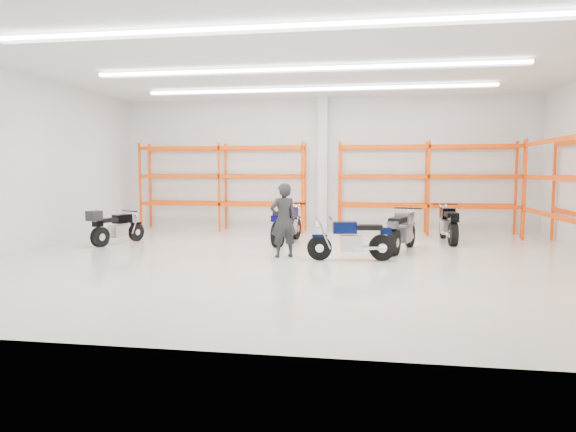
% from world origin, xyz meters
% --- Properties ---
extents(ground, '(14.00, 14.00, 0.00)m').
position_xyz_m(ground, '(0.00, 0.00, 0.00)').
color(ground, beige).
rests_on(ground, ground).
extents(room_shell, '(14.02, 12.02, 4.51)m').
position_xyz_m(room_shell, '(0.00, 0.03, 3.28)').
color(room_shell, white).
rests_on(room_shell, ground).
extents(motorcycle_main, '(2.02, 0.67, 0.99)m').
position_xyz_m(motorcycle_main, '(1.25, 0.28, 0.47)').
color(motorcycle_main, black).
rests_on(motorcycle_main, ground).
extents(motorcycle_back_a, '(0.92, 1.88, 0.99)m').
position_xyz_m(motorcycle_back_a, '(-5.45, 1.74, 0.48)').
color(motorcycle_back_a, black).
rests_on(motorcycle_back_a, ground).
extents(motorcycle_back_b, '(0.83, 2.29, 1.13)m').
position_xyz_m(motorcycle_back_b, '(-0.75, 2.74, 0.53)').
color(motorcycle_back_b, black).
rests_on(motorcycle_back_b, ground).
extents(motorcycle_back_c, '(1.00, 2.15, 1.09)m').
position_xyz_m(motorcycle_back_c, '(2.38, 1.74, 0.51)').
color(motorcycle_back_c, black).
rests_on(motorcycle_back_c, ground).
extents(motorcycle_back_d, '(0.73, 2.21, 1.09)m').
position_xyz_m(motorcycle_back_d, '(3.82, 3.66, 0.51)').
color(motorcycle_back_d, black).
rests_on(motorcycle_back_d, ground).
extents(standing_man, '(0.77, 0.67, 1.77)m').
position_xyz_m(standing_man, '(-0.45, 0.46, 0.88)').
color(standing_man, black).
rests_on(standing_man, ground).
extents(structural_column, '(0.32, 0.32, 4.50)m').
position_xyz_m(structural_column, '(0.00, 5.82, 2.25)').
color(structural_column, white).
rests_on(structural_column, ground).
extents(pallet_racking_back_left, '(5.67, 0.87, 3.00)m').
position_xyz_m(pallet_racking_back_left, '(-3.40, 5.48, 1.79)').
color(pallet_racking_back_left, '#FF470E').
rests_on(pallet_racking_back_left, ground).
extents(pallet_racking_back_right, '(5.67, 0.87, 3.00)m').
position_xyz_m(pallet_racking_back_right, '(3.40, 5.48, 1.79)').
color(pallet_racking_back_right, '#FF470E').
rests_on(pallet_racking_back_right, ground).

